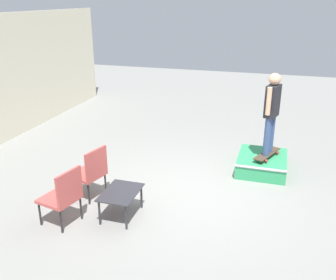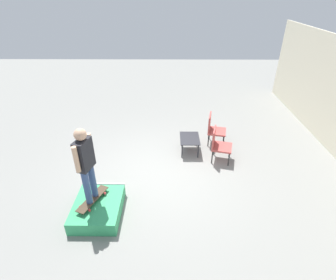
% 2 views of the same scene
% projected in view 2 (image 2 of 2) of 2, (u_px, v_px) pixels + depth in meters
% --- Properties ---
extents(ground_plane, '(24.00, 24.00, 0.00)m').
position_uv_depth(ground_plane, '(159.00, 173.00, 6.75)').
color(ground_plane, gray).
extents(skate_ramp_box, '(1.22, 0.96, 0.32)m').
position_uv_depth(skate_ramp_box, '(98.00, 208.00, 5.48)').
color(skate_ramp_box, '#339E60').
rests_on(skate_ramp_box, ground_plane).
extents(skateboard_on_ramp, '(0.86, 0.51, 0.07)m').
position_uv_depth(skateboard_on_ramp, '(93.00, 199.00, 5.39)').
color(skateboard_on_ramp, '#473828').
rests_on(skateboard_on_ramp, skate_ramp_box).
extents(person_skater, '(0.55, 0.29, 1.62)m').
position_uv_depth(person_skater, '(85.00, 161.00, 4.90)').
color(person_skater, '#384C7A').
rests_on(person_skater, skateboard_on_ramp).
extents(coffee_table, '(0.76, 0.55, 0.44)m').
position_uv_depth(coffee_table, '(190.00, 140.00, 7.45)').
color(coffee_table, '#2D2D33').
rests_on(coffee_table, ground_plane).
extents(patio_chair_left, '(0.62, 0.62, 0.94)m').
position_uv_depth(patio_chair_left, '(214.00, 128.00, 7.77)').
color(patio_chair_left, black).
rests_on(patio_chair_left, ground_plane).
extents(patio_chair_right, '(0.63, 0.63, 0.94)m').
position_uv_depth(patio_chair_right, '(219.00, 144.00, 7.01)').
color(patio_chair_right, black).
rests_on(patio_chair_right, ground_plane).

